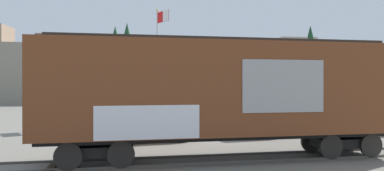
# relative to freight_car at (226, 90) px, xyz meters

# --- Properties ---
(ground_plane) EXTENTS (260.00, 260.00, 0.00)m
(ground_plane) POSITION_rel_freight_car_xyz_m (0.35, 0.00, -2.59)
(ground_plane) COLOR slate
(track) EXTENTS (60.02, 3.72, 0.08)m
(track) POSITION_rel_freight_car_xyz_m (0.97, -0.03, -2.55)
(track) COLOR #4C4742
(track) RESTS_ON ground_plane
(freight_car) EXTENTS (13.72, 3.23, 4.58)m
(freight_car) POSITION_rel_freight_car_xyz_m (0.00, 0.00, 0.00)
(freight_car) COLOR brown
(freight_car) RESTS_ON ground_plane
(flagpole) EXTENTS (0.70, 1.58, 8.25)m
(flagpole) POSITION_rel_freight_car_xyz_m (-0.59, 13.35, 2.75)
(flagpole) COLOR silver
(flagpole) RESTS_ON ground_plane
(hillside) EXTENTS (114.17, 36.93, 13.23)m
(hillside) POSITION_rel_freight_car_xyz_m (0.30, 59.36, 1.70)
(hillside) COLOR gray
(hillside) RESTS_ON ground_plane
(parked_car_white) EXTENTS (4.37, 2.24, 1.73)m
(parked_car_white) POSITION_rel_freight_car_xyz_m (-2.42, 5.07, -1.71)
(parked_car_white) COLOR silver
(parked_car_white) RESTS_ON ground_plane
(parked_car_blue) EXTENTS (4.82, 2.24, 1.74)m
(parked_car_blue) POSITION_rel_freight_car_xyz_m (4.48, 5.43, -1.71)
(parked_car_blue) COLOR navy
(parked_car_blue) RESTS_ON ground_plane
(parked_car_black) EXTENTS (4.41, 2.25, 1.81)m
(parked_car_black) POSITION_rel_freight_car_xyz_m (11.02, 5.10, -1.69)
(parked_car_black) COLOR black
(parked_car_black) RESTS_ON ground_plane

